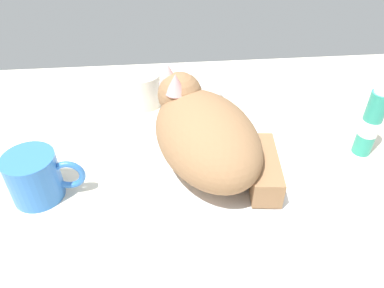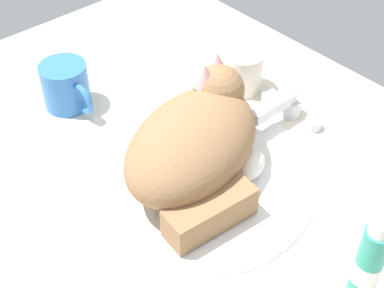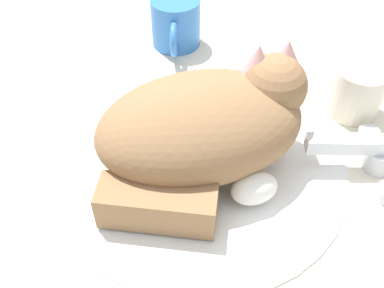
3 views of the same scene
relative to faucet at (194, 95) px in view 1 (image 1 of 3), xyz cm
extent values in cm
cube|color=silver|center=(0.00, -20.88, -3.82)|extent=(110.00, 82.50, 3.00)
cylinder|color=white|center=(0.00, -20.88, -2.01)|extent=(37.70, 37.70, 0.63)
cylinder|color=silver|center=(0.00, 1.71, -0.74)|extent=(3.60, 3.60, 3.16)
cube|color=silver|center=(0.00, -3.08, 1.84)|extent=(2.00, 9.59, 2.00)
cylinder|color=silver|center=(-4.96, 1.71, -1.42)|extent=(2.80, 2.80, 1.80)
cylinder|color=silver|center=(4.96, 1.71, -1.42)|extent=(2.80, 2.80, 1.80)
ellipsoid|color=#936B47|center=(0.00, -20.88, 4.27)|extent=(22.49, 28.68, 11.93)
sphere|color=#936B47|center=(-3.80, -12.15, 7.55)|extent=(9.97, 9.97, 8.04)
ellipsoid|color=white|center=(-3.35, -13.70, 5.76)|extent=(5.71, 6.26, 4.42)
cone|color=#DB9E9E|center=(-4.65, -14.28, 10.97)|extent=(4.49, 4.49, 3.62)
cone|color=#DB9E9E|center=(-5.66, -10.81, 10.97)|extent=(4.49, 4.49, 3.62)
cube|color=#936B47|center=(8.88, -25.50, 0.66)|extent=(6.08, 13.71, 4.71)
ellipsoid|color=white|center=(6.09, -14.51, 0.42)|extent=(5.03, 6.38, 4.24)
cylinder|color=#3372C6|center=(-27.84, -25.22, 1.70)|extent=(8.12, 8.12, 8.05)
torus|color=#3372C6|center=(-22.58, -25.22, 1.70)|extent=(5.51, 1.00, 5.51)
cylinder|color=silver|center=(-11.00, 0.86, 1.38)|extent=(7.39, 7.39, 7.40)
cylinder|color=teal|center=(29.39, -19.47, 4.04)|extent=(3.30, 3.30, 12.73)
cylinder|color=white|center=(29.39, -19.47, 3.41)|extent=(3.37, 3.37, 3.18)
cylinder|color=white|center=(29.39, -19.47, 11.31)|extent=(2.81, 2.81, 1.80)
camera|label=1|loc=(-6.95, -69.01, 41.82)|focal=34.34mm
camera|label=2|loc=(44.77, -60.78, 58.91)|focal=52.50mm
camera|label=3|loc=(40.22, -20.50, 42.45)|focal=43.59mm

